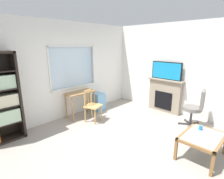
{
  "coord_description": "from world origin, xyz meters",
  "views": [
    {
      "loc": [
        -2.66,
        -1.93,
        2.13
      ],
      "look_at": [
        0.36,
        1.0,
        1.02
      ],
      "focal_mm": 27.98,
      "sensor_mm": 36.0,
      "label": 1
    }
  ],
  "objects_px": {
    "desk_under_window": "(80,96)",
    "wooden_chair": "(92,105)",
    "plastic_drawer_unit": "(98,101)",
    "fireplace": "(165,95)",
    "coffee_table": "(202,139)",
    "sippy_cup": "(201,128)",
    "tv": "(166,71)",
    "office_chair": "(196,106)"
  },
  "relations": [
    {
      "from": "desk_under_window",
      "to": "wooden_chair",
      "type": "distance_m",
      "value": 0.54
    },
    {
      "from": "desk_under_window",
      "to": "plastic_drawer_unit",
      "type": "bearing_deg",
      "value": 3.88
    },
    {
      "from": "fireplace",
      "to": "wooden_chair",
      "type": "bearing_deg",
      "value": 152.64
    },
    {
      "from": "coffee_table",
      "to": "sippy_cup",
      "type": "bearing_deg",
      "value": 28.18
    },
    {
      "from": "plastic_drawer_unit",
      "to": "fireplace",
      "type": "xyz_separation_m",
      "value": [
        1.39,
        -1.65,
        0.25
      ]
    },
    {
      "from": "tv",
      "to": "wooden_chair",
      "type": "bearing_deg",
      "value": 152.44
    },
    {
      "from": "coffee_table",
      "to": "sippy_cup",
      "type": "height_order",
      "value": "sippy_cup"
    },
    {
      "from": "wooden_chair",
      "to": "coffee_table",
      "type": "height_order",
      "value": "wooden_chair"
    },
    {
      "from": "office_chair",
      "to": "coffee_table",
      "type": "height_order",
      "value": "office_chair"
    },
    {
      "from": "plastic_drawer_unit",
      "to": "office_chair",
      "type": "bearing_deg",
      "value": -71.0
    },
    {
      "from": "desk_under_window",
      "to": "tv",
      "type": "xyz_separation_m",
      "value": [
        2.1,
        -1.6,
        0.71
      ]
    },
    {
      "from": "coffee_table",
      "to": "wooden_chair",
      "type": "bearing_deg",
      "value": 98.58
    },
    {
      "from": "wooden_chair",
      "to": "tv",
      "type": "distance_m",
      "value": 2.51
    },
    {
      "from": "office_chair",
      "to": "sippy_cup",
      "type": "bearing_deg",
      "value": -156.11
    },
    {
      "from": "wooden_chair",
      "to": "office_chair",
      "type": "bearing_deg",
      "value": -52.76
    },
    {
      "from": "wooden_chair",
      "to": "tv",
      "type": "bearing_deg",
      "value": -27.56
    },
    {
      "from": "wooden_chair",
      "to": "fireplace",
      "type": "distance_m",
      "value": 2.37
    },
    {
      "from": "sippy_cup",
      "to": "coffee_table",
      "type": "bearing_deg",
      "value": -151.82
    },
    {
      "from": "wooden_chair",
      "to": "coffee_table",
      "type": "distance_m",
      "value": 2.8
    },
    {
      "from": "desk_under_window",
      "to": "sippy_cup",
      "type": "xyz_separation_m",
      "value": [
        0.66,
        -3.17,
        -0.13
      ]
    },
    {
      "from": "fireplace",
      "to": "sippy_cup",
      "type": "relative_size",
      "value": 12.72
    },
    {
      "from": "desk_under_window",
      "to": "plastic_drawer_unit",
      "type": "xyz_separation_m",
      "value": [
        0.74,
        0.05,
        -0.34
      ]
    },
    {
      "from": "coffee_table",
      "to": "plastic_drawer_unit",
      "type": "bearing_deg",
      "value": 84.86
    },
    {
      "from": "desk_under_window",
      "to": "sippy_cup",
      "type": "bearing_deg",
      "value": -78.3
    },
    {
      "from": "wooden_chair",
      "to": "coffee_table",
      "type": "bearing_deg",
      "value": -81.42
    },
    {
      "from": "fireplace",
      "to": "coffee_table",
      "type": "bearing_deg",
      "value": -135.12
    },
    {
      "from": "fireplace",
      "to": "office_chair",
      "type": "xyz_separation_m",
      "value": [
        -0.44,
        -1.11,
        0.02
      ]
    },
    {
      "from": "fireplace",
      "to": "coffee_table",
      "type": "xyz_separation_m",
      "value": [
        -1.69,
        -1.68,
        -0.15
      ]
    },
    {
      "from": "wooden_chair",
      "to": "tv",
      "type": "height_order",
      "value": "tv"
    },
    {
      "from": "plastic_drawer_unit",
      "to": "wooden_chair",
      "type": "bearing_deg",
      "value": -141.75
    },
    {
      "from": "sippy_cup",
      "to": "plastic_drawer_unit",
      "type": "bearing_deg",
      "value": 88.56
    },
    {
      "from": "tv",
      "to": "office_chair",
      "type": "bearing_deg",
      "value": -110.71
    },
    {
      "from": "plastic_drawer_unit",
      "to": "sippy_cup",
      "type": "xyz_separation_m",
      "value": [
        -0.08,
        -3.22,
        0.21
      ]
    },
    {
      "from": "plastic_drawer_unit",
      "to": "tv",
      "type": "relative_size",
      "value": 0.58
    },
    {
      "from": "wooden_chair",
      "to": "plastic_drawer_unit",
      "type": "bearing_deg",
      "value": 38.25
    },
    {
      "from": "office_chair",
      "to": "sippy_cup",
      "type": "xyz_separation_m",
      "value": [
        -1.03,
        -0.46,
        -0.06
      ]
    },
    {
      "from": "desk_under_window",
      "to": "wooden_chair",
      "type": "xyz_separation_m",
      "value": [
        0.02,
        -0.52,
        -0.16
      ]
    },
    {
      "from": "wooden_chair",
      "to": "sippy_cup",
      "type": "xyz_separation_m",
      "value": [
        0.64,
        -2.65,
        0.03
      ]
    },
    {
      "from": "wooden_chair",
      "to": "desk_under_window",
      "type": "bearing_deg",
      "value": 92.15
    },
    {
      "from": "desk_under_window",
      "to": "plastic_drawer_unit",
      "type": "height_order",
      "value": "desk_under_window"
    },
    {
      "from": "fireplace",
      "to": "sippy_cup",
      "type": "xyz_separation_m",
      "value": [
        -1.47,
        -1.56,
        -0.04
      ]
    },
    {
      "from": "plastic_drawer_unit",
      "to": "sippy_cup",
      "type": "height_order",
      "value": "plastic_drawer_unit"
    }
  ]
}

